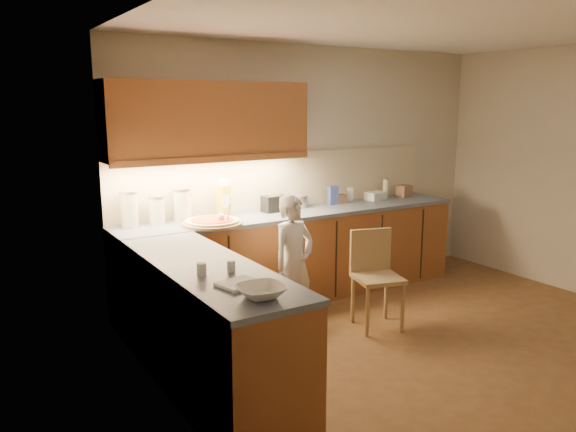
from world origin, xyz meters
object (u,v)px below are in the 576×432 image
object	(u,v)px
oil_jug	(224,200)
wooden_chair	(375,271)
toaster	(275,203)
child	(293,263)
pizza_on_board	(213,222)

from	to	relation	value
oil_jug	wooden_chair	bearing A→B (deg)	-50.41
toaster	child	bearing A→B (deg)	-113.35
child	oil_jug	bearing A→B (deg)	96.13
pizza_on_board	oil_jug	size ratio (longest dim) A/B	1.53
child	oil_jug	world-z (taller)	oil_jug
pizza_on_board	wooden_chair	size ratio (longest dim) A/B	0.63
pizza_on_board	oil_jug	bearing A→B (deg)	49.45
oil_jug	child	bearing A→B (deg)	-72.03
pizza_on_board	wooden_chair	distance (m)	1.54
pizza_on_board	child	world-z (taller)	child
child	wooden_chair	world-z (taller)	child
pizza_on_board	toaster	world-z (taller)	pizza_on_board
pizza_on_board	child	xyz separation A→B (m)	(0.53, -0.54, -0.33)
child	toaster	xyz separation A→B (m)	(0.28, 0.79, 0.39)
wooden_chair	pizza_on_board	bearing A→B (deg)	160.84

